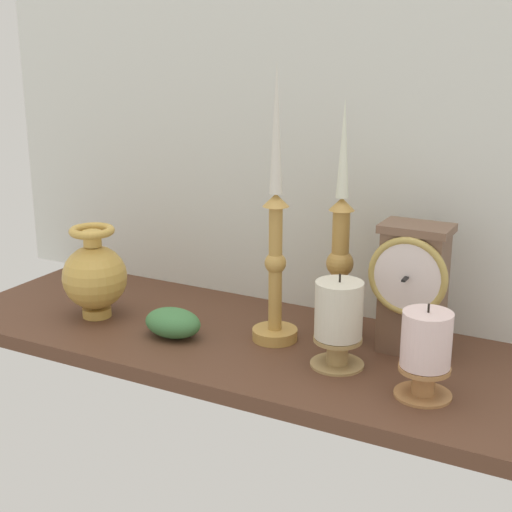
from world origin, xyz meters
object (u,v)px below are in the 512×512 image
Objects in this scene: candlestick_tall_center at (340,261)px; brass_vase_bulbous at (95,275)px; candlestick_tall_left at (275,248)px; pillar_candle_front at (426,351)px; mantel_clock at (412,287)px; pillar_candle_near_clock at (338,320)px.

candlestick_tall_center is 2.38× the size of brass_vase_bulbous.
candlestick_tall_center is (8.36, 6.14, -2.47)cm from candlestick_tall_left.
pillar_candle_front is (58.56, -2.62, -0.91)cm from brass_vase_bulbous.
candlestick_tall_center reaches higher than brass_vase_bulbous.
pillar_candle_front is (18.20, -14.16, -6.16)cm from candlestick_tall_center.
brass_vase_bulbous is (-52.49, -10.74, -3.13)cm from mantel_clock.
pillar_candle_front is at bearing -14.31° from pillar_candle_near_clock.
candlestick_tall_left reaches higher than candlestick_tall_center.
candlestick_tall_left is 29.06cm from pillar_candle_front.
candlestick_tall_center is (-12.12, 0.79, 2.13)cm from mantel_clock.
pillar_candle_near_clock is (4.22, -10.59, -5.57)cm from candlestick_tall_center.
candlestick_tall_center is 2.88× the size of pillar_candle_front.
brass_vase_bulbous is 44.60cm from pillar_candle_near_clock.
pillar_candle_near_clock is (-7.90, -9.80, -3.45)cm from mantel_clock.
brass_vase_bulbous is at bearing -164.05° from candlestick_tall_center.
pillar_candle_near_clock is (44.59, 0.94, -0.32)cm from brass_vase_bulbous.
brass_vase_bulbous reaches higher than pillar_candle_near_clock.
brass_vase_bulbous is at bearing 177.44° from pillar_candle_front.
mantel_clock reaches higher than brass_vase_bulbous.
pillar_candle_near_clock is at bearing 165.69° from pillar_candle_front.
candlestick_tall_center is 12.69cm from pillar_candle_near_clock.
mantel_clock is 12.34cm from candlestick_tall_center.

